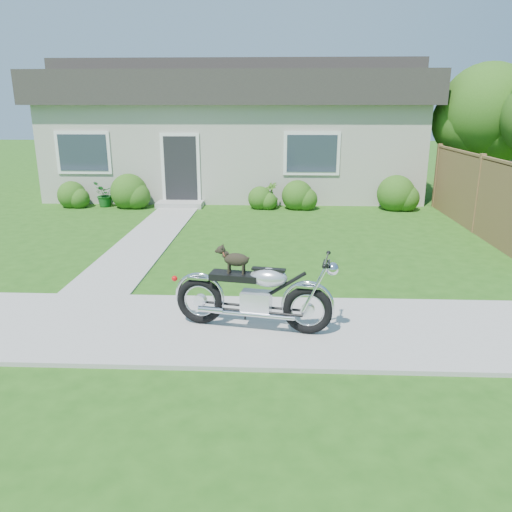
# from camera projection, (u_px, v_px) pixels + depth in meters

# --- Properties ---
(ground) EXTENTS (80.00, 80.00, 0.00)m
(ground) POSITION_uv_depth(u_px,v_px,m) (170.00, 327.00, 6.99)
(ground) COLOR #235114
(ground) RESTS_ON ground
(sidewalk) EXTENTS (24.00, 2.20, 0.04)m
(sidewalk) POSITION_uv_depth(u_px,v_px,m) (170.00, 325.00, 6.99)
(sidewalk) COLOR #9E9B93
(sidewalk) RESTS_ON ground
(walkway) EXTENTS (1.20, 8.00, 0.03)m
(walkway) POSITION_uv_depth(u_px,v_px,m) (151.00, 236.00, 11.84)
(walkway) COLOR #9E9B93
(walkway) RESTS_ON ground
(house) EXTENTS (12.60, 7.03, 4.50)m
(house) POSITION_uv_depth(u_px,v_px,m) (237.00, 130.00, 17.85)
(house) COLOR #B1AD9F
(house) RESTS_ON ground
(fence) EXTENTS (0.12, 6.62, 1.90)m
(fence) POSITION_uv_depth(u_px,v_px,m) (478.00, 194.00, 11.96)
(fence) COLOR brown
(fence) RESTS_ON ground
(tree_far) EXTENTS (2.79, 2.76, 4.23)m
(tree_far) POSITION_uv_depth(u_px,v_px,m) (491.00, 115.00, 14.77)
(tree_far) COLOR #3D2B1C
(tree_far) RESTS_ON ground
(shrub_row) EXTENTS (10.78, 1.11, 1.11)m
(shrub_row) POSITION_uv_depth(u_px,v_px,m) (242.00, 194.00, 14.98)
(shrub_row) COLOR #2D5717
(shrub_row) RESTS_ON ground
(potted_plant_left) EXTENTS (0.74, 0.81, 0.77)m
(potted_plant_left) POSITION_uv_depth(u_px,v_px,m) (105.00, 194.00, 15.22)
(potted_plant_left) COLOR #16541B
(potted_plant_left) RESTS_ON ground
(potted_plant_right) EXTENTS (0.61, 0.61, 0.78)m
(potted_plant_right) POSITION_uv_depth(u_px,v_px,m) (271.00, 195.00, 15.01)
(potted_plant_right) COLOR #345F1A
(potted_plant_right) RESTS_ON ground
(motorcycle_with_dog) EXTENTS (2.21, 0.72, 1.14)m
(motorcycle_with_dog) POSITION_uv_depth(u_px,v_px,m) (256.00, 294.00, 6.70)
(motorcycle_with_dog) COLOR black
(motorcycle_with_dog) RESTS_ON sidewalk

